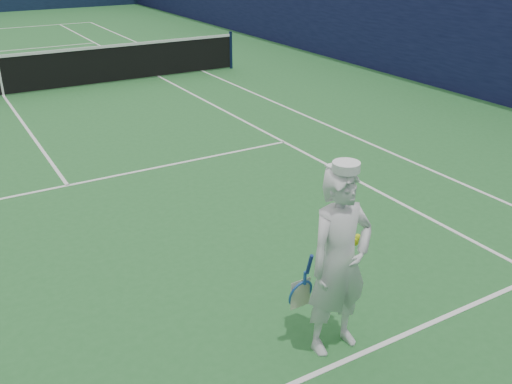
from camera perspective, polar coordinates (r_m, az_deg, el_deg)
ground at (r=15.61m, az=-23.92°, el=8.75°), size 80.00×80.00×0.00m
court_markings at (r=15.61m, az=-23.92°, el=8.76°), size 11.03×23.83×0.01m
tennis_net at (r=15.49m, az=-24.27°, el=10.71°), size 12.88×0.09×1.07m
tennis_player at (r=5.28m, az=8.33°, el=-6.96°), size 0.77×0.47×1.91m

